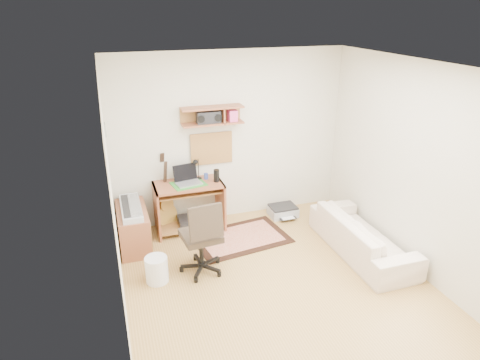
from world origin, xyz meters
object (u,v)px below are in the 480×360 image
object	(u,v)px
desk	(189,207)
cabinet	(133,228)
task_chair	(201,236)
printer	(283,211)
sofa	(363,230)

from	to	relation	value
desk	cabinet	xyz separation A→B (m)	(-0.85, -0.21, -0.10)
task_chair	cabinet	world-z (taller)	task_chair
desk	task_chair	size ratio (longest dim) A/B	0.98
printer	task_chair	bearing A→B (deg)	-146.10
desk	task_chair	bearing A→B (deg)	-94.30
desk	printer	size ratio (longest dim) A/B	2.31
cabinet	printer	bearing A→B (deg)	4.58
cabinet	sofa	bearing A→B (deg)	-21.36
desk	sofa	size ratio (longest dim) A/B	0.56
printer	sofa	size ratio (longest dim) A/B	0.24
printer	sofa	xyz separation A→B (m)	(0.59, -1.35, 0.26)
task_chair	cabinet	size ratio (longest dim) A/B	1.14
cabinet	sofa	world-z (taller)	sofa
desk	printer	world-z (taller)	desk
cabinet	printer	world-z (taller)	cabinet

